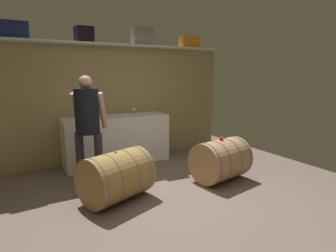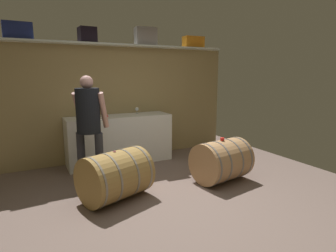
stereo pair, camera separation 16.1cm
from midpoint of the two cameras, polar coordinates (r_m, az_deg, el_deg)
ground_plane at (r=4.26m, az=-1.23°, el=-12.78°), size 5.99×8.08×0.02m
back_wall_panel at (r=5.65m, az=-9.44°, el=4.46°), size 4.79×0.10×2.18m
high_shelf_board at (r=5.50m, az=-9.30°, el=15.86°), size 4.41×0.40×0.03m
toolcase_navy at (r=5.24m, az=-27.38°, el=16.77°), size 0.45×0.23×0.27m
toolcase_black at (r=5.37m, az=-15.18°, el=17.36°), size 0.30×0.30×0.26m
toolcase_grey at (r=5.72m, az=-3.72°, el=17.63°), size 0.42×0.26×0.34m
toolcase_orange at (r=6.22m, az=5.92°, el=16.53°), size 0.44×0.24×0.23m
work_cabinet at (r=5.41m, az=-8.92°, el=-2.67°), size 1.94×0.57×0.90m
wine_bottle_amber at (r=5.24m, az=-13.13°, el=3.18°), size 0.08×0.08×0.30m
wine_glass at (r=5.59m, az=-5.48°, el=3.38°), size 0.07×0.07×0.12m
red_funnel at (r=5.24m, az=-11.73°, el=2.44°), size 0.11×0.11×0.11m
wine_barrel_near at (r=4.56m, az=11.77°, el=-6.88°), size 0.93×0.78×0.66m
wine_barrel_far at (r=3.89m, az=-9.43°, el=-9.86°), size 1.04×0.91×0.67m
tasting_cup at (r=4.47m, az=11.95°, el=-2.61°), size 0.06×0.06×0.04m
winemaker_pouring at (r=4.34m, az=-14.77°, el=1.42°), size 0.55×0.52×1.65m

